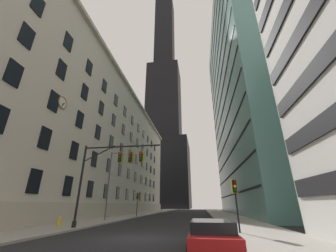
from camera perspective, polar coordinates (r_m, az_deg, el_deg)
The scene contains 12 objects.
ground_plane at distance 14.58m, azimuth -9.31°, elevation -29.51°, with size 102.00×160.00×0.10m, color black.
sidewalk_left at distance 18.87m, azimuth -37.18°, elevation -23.57°, with size 5.00×160.00×0.15m, color gray.
sidewalk_right at distance 14.58m, azimuth 29.21°, elevation -26.83°, with size 5.00×160.00×0.15m, color gray.
station_building at distance 50.17m, azimuth -19.50°, elevation -6.59°, with size 17.16×69.77×28.09m.
dark_skyscraper at distance 122.79m, azimuth -1.13°, elevation 1.89°, with size 28.82×28.82×175.99m.
glass_office_midrise at distance 56.64m, azimuth 24.63°, elevation 8.46°, with size 19.11×47.27×57.16m.
traffic_signal_mast at distance 19.49m, azimuth -14.83°, elevation -10.69°, with size 7.66×0.63×7.28m.
traffic_light_near_right at distance 16.48m, azimuth 18.69°, elevation -16.93°, with size 0.40×0.63×3.64m.
traffic_light_far_left at distance 36.55m, azimuth -8.76°, elevation -19.68°, with size 0.40×0.63×3.73m.
street_lamppost at distance 28.91m, azimuth -16.26°, elevation -14.40°, with size 1.86×0.32×8.80m.
fire_hydrant at distance 21.61m, azimuth -28.81°, elevation -22.95°, with size 0.42×0.26×0.85m.
parked_car at distance 9.96m, azimuth 12.72°, elevation -28.77°, with size 2.04×4.46×1.35m.
Camera 1 is at (4.22, -13.80, 1.99)m, focal length 21.12 mm.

